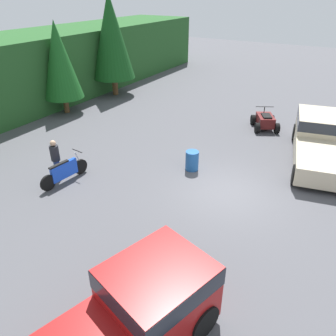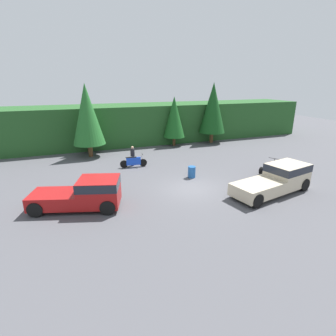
# 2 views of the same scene
# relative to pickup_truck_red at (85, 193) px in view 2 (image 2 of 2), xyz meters

# --- Properties ---
(ground_plane) EXTENTS (80.00, 80.00, 0.00)m
(ground_plane) POSITION_rel_pickup_truck_red_xyz_m (7.07, 0.42, -0.95)
(ground_plane) COLOR #4C4C51
(hillside_backdrop) EXTENTS (44.00, 6.00, 4.45)m
(hillside_backdrop) POSITION_rel_pickup_truck_red_xyz_m (7.07, 16.42, 1.28)
(hillside_backdrop) COLOR #235123
(hillside_backdrop) RESTS_ON ground_plane
(tree_left) EXTENTS (3.06, 3.06, 6.96)m
(tree_left) POSITION_rel_pickup_truck_red_xyz_m (1.31, 11.46, 3.14)
(tree_left) COLOR brown
(tree_left) RESTS_ON ground_plane
(tree_mid_left) EXTENTS (2.43, 2.43, 5.53)m
(tree_mid_left) POSITION_rel_pickup_truck_red_xyz_m (1.32, 12.96, 2.31)
(tree_mid_left) COLOR brown
(tree_mid_left) RESTS_ON ground_plane
(tree_mid_right) EXTENTS (2.44, 2.44, 5.54)m
(tree_mid_right) POSITION_rel_pickup_truck_red_xyz_m (10.77, 12.86, 2.31)
(tree_mid_right) COLOR brown
(tree_mid_right) RESTS_ON ground_plane
(tree_right) EXTENTS (3.07, 3.07, 6.99)m
(tree_right) POSITION_rel_pickup_truck_red_xyz_m (15.56, 12.65, 3.16)
(tree_right) COLOR brown
(tree_right) RESTS_ON ground_plane
(pickup_truck_red) EXTENTS (5.39, 3.39, 1.79)m
(pickup_truck_red) POSITION_rel_pickup_truck_red_xyz_m (0.00, 0.00, 0.00)
(pickup_truck_red) COLOR maroon
(pickup_truck_red) RESTS_ON ground_plane
(pickup_truck_second) EXTENTS (6.13, 3.11, 1.79)m
(pickup_truck_second) POSITION_rel_pickup_truck_red_xyz_m (12.17, -2.04, 0.00)
(pickup_truck_second) COLOR beige
(pickup_truck_second) RESTS_ON ground_plane
(dirt_bike) EXTENTS (2.33, 0.60, 1.13)m
(dirt_bike) POSITION_rel_pickup_truck_red_xyz_m (4.45, 6.56, -0.47)
(dirt_bike) COLOR black
(dirt_bike) RESTS_ON ground_plane
(quad_atv) EXTENTS (2.24, 2.01, 1.15)m
(quad_atv) POSITION_rel_pickup_truck_red_xyz_m (14.42, 1.01, -0.50)
(quad_atv) COLOR black
(quad_atv) RESTS_ON ground_plane
(rider_person) EXTENTS (0.45, 0.45, 1.76)m
(rider_person) POSITION_rel_pickup_truck_red_xyz_m (4.49, 7.01, 0.01)
(rider_person) COLOR navy
(rider_person) RESTS_ON ground_plane
(steel_barrel) EXTENTS (0.58, 0.58, 0.88)m
(steel_barrel) POSITION_rel_pickup_truck_red_xyz_m (8.03, 2.46, -0.51)
(steel_barrel) COLOR #1E5193
(steel_barrel) RESTS_ON ground_plane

